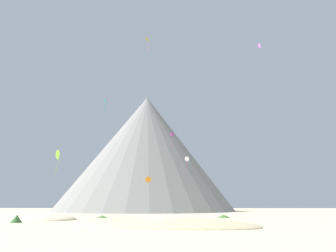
{
  "coord_description": "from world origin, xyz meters",
  "views": [
    {
      "loc": [
        4.17,
        -35.15,
        2.33
      ],
      "look_at": [
        -1.76,
        40.96,
        23.54
      ],
      "focal_mm": 30.5,
      "sensor_mm": 36.0,
      "label": 1
    }
  ],
  "objects_px": {
    "bush_near_right": "(17,219)",
    "rock_massif": "(145,153)",
    "kite_white_mid": "(187,159)",
    "kite_lime_mid": "(57,155)",
    "bush_far_left": "(102,217)",
    "kite_yellow_high": "(147,40)",
    "bush_ridge_crest": "(113,220)",
    "kite_magenta_mid": "(172,135)",
    "bush_far_right": "(224,216)",
    "kite_violet_high": "(259,46)",
    "kite_orange_low": "(148,179)",
    "kite_teal_high": "(105,103)",
    "kite_pink_low": "(150,191)"
  },
  "relations": [
    {
      "from": "kite_white_mid",
      "to": "kite_orange_low",
      "type": "distance_m",
      "value": 15.28
    },
    {
      "from": "bush_far_right",
      "to": "kite_violet_high",
      "type": "bearing_deg",
      "value": 24.8
    },
    {
      "from": "bush_far_left",
      "to": "kite_violet_high",
      "type": "bearing_deg",
      "value": 10.48
    },
    {
      "from": "kite_pink_low",
      "to": "rock_massif",
      "type": "bearing_deg",
      "value": 108.84
    },
    {
      "from": "rock_massif",
      "to": "kite_orange_low",
      "type": "distance_m",
      "value": 36.8
    },
    {
      "from": "bush_ridge_crest",
      "to": "kite_magenta_mid",
      "type": "distance_m",
      "value": 55.1
    },
    {
      "from": "bush_near_right",
      "to": "kite_white_mid",
      "type": "bearing_deg",
      "value": 66.04
    },
    {
      "from": "bush_ridge_crest",
      "to": "kite_magenta_mid",
      "type": "relative_size",
      "value": 0.24
    },
    {
      "from": "rock_massif",
      "to": "kite_teal_high",
      "type": "distance_m",
      "value": 51.0
    },
    {
      "from": "bush_near_right",
      "to": "bush_far_left",
      "type": "relative_size",
      "value": 0.73
    },
    {
      "from": "kite_pink_low",
      "to": "kite_white_mid",
      "type": "distance_m",
      "value": 15.72
    },
    {
      "from": "kite_lime_mid",
      "to": "kite_magenta_mid",
      "type": "xyz_separation_m",
      "value": [
        26.11,
        26.96,
        11.14
      ]
    },
    {
      "from": "rock_massif",
      "to": "kite_orange_low",
      "type": "relative_size",
      "value": 56.23
    },
    {
      "from": "rock_massif",
      "to": "kite_orange_low",
      "type": "bearing_deg",
      "value": -78.93
    },
    {
      "from": "bush_ridge_crest",
      "to": "kite_yellow_high",
      "type": "xyz_separation_m",
      "value": [
        1.73,
        16.4,
        40.92
      ]
    },
    {
      "from": "bush_near_right",
      "to": "kite_orange_low",
      "type": "xyz_separation_m",
      "value": [
        11.63,
        44.1,
        9.02
      ]
    },
    {
      "from": "bush_far_right",
      "to": "kite_pink_low",
      "type": "distance_m",
      "value": 40.34
    },
    {
      "from": "kite_pink_low",
      "to": "kite_lime_mid",
      "type": "distance_m",
      "value": 33.07
    },
    {
      "from": "bush_near_right",
      "to": "kite_white_mid",
      "type": "distance_m",
      "value": 58.72
    },
    {
      "from": "bush_far_right",
      "to": "kite_violet_high",
      "type": "distance_m",
      "value": 40.69
    },
    {
      "from": "kite_lime_mid",
      "to": "kite_violet_high",
      "type": "distance_m",
      "value": 55.38
    },
    {
      "from": "bush_far_left",
      "to": "bush_far_right",
      "type": "distance_m",
      "value": 23.12
    },
    {
      "from": "kite_pink_low",
      "to": "kite_teal_high",
      "type": "relative_size",
      "value": 1.1
    },
    {
      "from": "kite_magenta_mid",
      "to": "kite_violet_high",
      "type": "bearing_deg",
      "value": 169.7
    },
    {
      "from": "kite_yellow_high",
      "to": "kite_lime_mid",
      "type": "distance_m",
      "value": 35.38
    },
    {
      "from": "bush_ridge_crest",
      "to": "rock_massif",
      "type": "height_order",
      "value": "rock_massif"
    },
    {
      "from": "kite_yellow_high",
      "to": "kite_white_mid",
      "type": "distance_m",
      "value": 40.07
    },
    {
      "from": "bush_near_right",
      "to": "kite_violet_high",
      "type": "xyz_separation_m",
      "value": [
        41.07,
        22.85,
        38.61
      ]
    },
    {
      "from": "bush_near_right",
      "to": "rock_massif",
      "type": "relative_size",
      "value": 0.02
    },
    {
      "from": "kite_pink_low",
      "to": "kite_orange_low",
      "type": "bearing_deg",
      "value": -79.09
    },
    {
      "from": "kite_white_mid",
      "to": "kite_lime_mid",
      "type": "height_order",
      "value": "kite_white_mid"
    },
    {
      "from": "rock_massif",
      "to": "kite_magenta_mid",
      "type": "relative_size",
      "value": 18.76
    },
    {
      "from": "bush_far_left",
      "to": "kite_yellow_high",
      "type": "relative_size",
      "value": 0.56
    },
    {
      "from": "kite_white_mid",
      "to": "kite_teal_high",
      "type": "distance_m",
      "value": 33.7
    },
    {
      "from": "bush_near_right",
      "to": "kite_orange_low",
      "type": "height_order",
      "value": "kite_orange_low"
    },
    {
      "from": "kite_pink_low",
      "to": "kite_white_mid",
      "type": "bearing_deg",
      "value": 0.73
    },
    {
      "from": "bush_far_right",
      "to": "bush_near_right",
      "type": "bearing_deg",
      "value": -149.41
    },
    {
      "from": "bush_ridge_crest",
      "to": "kite_teal_high",
      "type": "height_order",
      "value": "kite_teal_high"
    },
    {
      "from": "bush_near_right",
      "to": "kite_orange_low",
      "type": "relative_size",
      "value": 0.9
    },
    {
      "from": "bush_far_left",
      "to": "kite_yellow_high",
      "type": "xyz_separation_m",
      "value": [
        7.03,
        4.76,
        40.9
      ]
    },
    {
      "from": "kite_yellow_high",
      "to": "bush_far_left",
      "type": "bearing_deg",
      "value": -34.15
    },
    {
      "from": "bush_ridge_crest",
      "to": "kite_lime_mid",
      "type": "height_order",
      "value": "kite_lime_mid"
    },
    {
      "from": "bush_far_right",
      "to": "kite_magenta_mid",
      "type": "height_order",
      "value": "kite_magenta_mid"
    },
    {
      "from": "kite_yellow_high",
      "to": "kite_white_mid",
      "type": "xyz_separation_m",
      "value": [
        8.97,
        30.33,
        -24.6
      ]
    },
    {
      "from": "kite_teal_high",
      "to": "kite_orange_low",
      "type": "xyz_separation_m",
      "value": [
        8.78,
        17.35,
        -17.61
      ]
    },
    {
      "from": "kite_orange_low",
      "to": "kite_white_mid",
      "type": "bearing_deg",
      "value": -147.47
    },
    {
      "from": "kite_pink_low",
      "to": "kite_magenta_mid",
      "type": "distance_m",
      "value": 20.0
    },
    {
      "from": "kite_white_mid",
      "to": "kite_violet_high",
      "type": "distance_m",
      "value": 40.83
    },
    {
      "from": "bush_near_right",
      "to": "bush_far_left",
      "type": "distance_m",
      "value": 17.94
    },
    {
      "from": "kite_yellow_high",
      "to": "kite_violet_high",
      "type": "relative_size",
      "value": 2.39
    }
  ]
}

